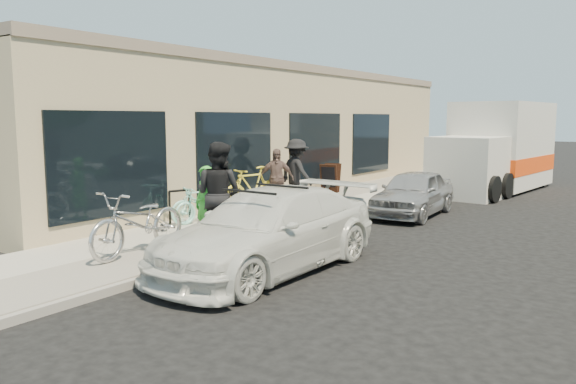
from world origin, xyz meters
The scene contains 17 objects.
ground centered at (0.00, 0.00, 0.00)m, with size 120.00×120.00×0.00m, color black.
sidewalk centered at (-2.00, 3.00, 0.07)m, with size 3.00×34.00×0.15m, color #A39E92.
curb centered at (-0.45, 3.00, 0.07)m, with size 0.12×34.00×0.13m, color gray.
storefront centered at (-5.24, 7.99, 2.12)m, with size 3.60×20.00×4.22m.
bike_rack centered at (-3.11, 1.54, 0.62)m, with size 0.20×0.53×0.78m.
sandwich_board centered at (-3.03, 8.17, 0.62)m, with size 0.66×0.67×0.92m.
sedan_white centered at (0.65, -0.08, 0.68)m, with size 2.07×4.76×1.40m.
sedan_silver centered at (0.55, 6.40, 0.60)m, with size 1.42×3.53×1.20m, color #9A9A9F.
moving_truck centered at (0.90, 12.98, 1.37)m, with size 2.90×6.47×3.09m.
tandem_bike centered at (-1.53, -0.96, 0.73)m, with size 0.77×2.20×1.16m, color #B9B8BB.
woman_rider centered at (-1.39, 0.58, 0.88)m, with size 0.54×0.35×1.47m, color green.
man_standing centered at (-0.84, 0.35, 1.13)m, with size 0.95×0.74×1.96m, color black.
cruiser_bike_a centered at (-2.76, 1.84, 0.59)m, with size 0.42×1.47×0.89m, color #9CE9D8.
cruiser_bike_b centered at (-2.70, 1.95, 0.56)m, with size 0.54×1.55×0.81m, color #9CE9D8.
cruiser_bike_c centered at (-2.95, 4.01, 0.72)m, with size 0.53×1.89×1.13m, color yellow.
bystander_a centered at (-2.47, 5.38, 1.06)m, with size 1.18×0.68×1.83m, color black.
bystander_b centered at (-2.56, 4.54, 0.95)m, with size 0.94×0.39×1.60m, color brown.
Camera 1 is at (6.20, -7.45, 2.55)m, focal length 35.00 mm.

